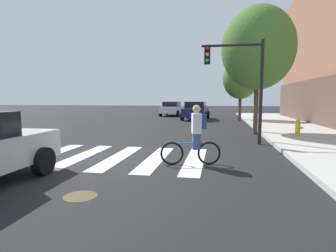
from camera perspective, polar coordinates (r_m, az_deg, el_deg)
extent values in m
plane|color=black|center=(8.90, -11.93, -6.42)|extent=(120.00, 120.00, 0.00)
cube|color=silver|center=(10.65, -29.13, -5.00)|extent=(0.55, 3.66, 0.01)
cube|color=silver|center=(9.93, -23.69, -5.49)|extent=(0.55, 3.66, 0.01)
cube|color=silver|center=(9.31, -17.45, -6.00)|extent=(0.55, 3.66, 0.01)
cube|color=silver|center=(8.81, -10.40, -6.48)|extent=(0.55, 3.66, 0.01)
cube|color=silver|center=(8.46, -2.63, -6.90)|extent=(0.55, 3.66, 0.01)
cube|color=silver|center=(8.28, 5.65, -7.21)|extent=(0.55, 3.66, 0.01)
cylinder|color=#473D1E|center=(5.63, -17.93, -13.84)|extent=(0.64, 0.64, 0.01)
cylinder|color=black|center=(7.35, -24.69, -6.73)|extent=(0.25, 0.68, 0.68)
cube|color=navy|center=(24.19, 5.88, 3.00)|extent=(2.08, 4.66, 0.69)
cube|color=black|center=(24.02, 5.85, 4.46)|extent=(1.75, 2.27, 0.55)
cylinder|color=black|center=(25.79, 4.21, 2.42)|extent=(0.27, 0.69, 0.67)
cylinder|color=black|center=(25.55, 8.44, 2.34)|extent=(0.27, 0.69, 0.67)
cylinder|color=black|center=(22.92, 3.02, 2.00)|extent=(0.27, 0.69, 0.67)
cylinder|color=black|center=(22.65, 7.77, 1.90)|extent=(0.27, 0.69, 0.67)
cube|color=silver|center=(29.30, 0.85, 3.47)|extent=(1.99, 4.47, 0.67)
cube|color=black|center=(29.14, 0.79, 4.63)|extent=(1.68, 2.17, 0.52)
cylinder|color=black|center=(30.88, -0.25, 2.97)|extent=(0.26, 0.66, 0.65)
cylinder|color=black|center=(30.51, 3.11, 2.93)|extent=(0.26, 0.66, 0.65)
cylinder|color=black|center=(28.17, -1.59, 2.69)|extent=(0.26, 0.66, 0.65)
cylinder|color=black|center=(27.75, 2.07, 2.64)|extent=(0.26, 0.66, 0.65)
torus|color=black|center=(7.78, 8.62, -5.66)|extent=(0.66, 0.20, 0.66)
torus|color=black|center=(7.66, 0.84, -5.78)|extent=(0.66, 0.20, 0.66)
cylinder|color=#1972BF|center=(7.65, 4.78, -3.68)|extent=(0.88, 0.24, 0.05)
cylinder|color=#1972BF|center=(7.66, 5.96, -3.15)|extent=(0.04, 0.04, 0.45)
cube|color=#384772|center=(7.65, 5.96, -2.78)|extent=(0.26, 0.32, 0.56)
cube|color=silver|center=(7.60, 5.99, 0.58)|extent=(0.31, 0.40, 0.56)
sphere|color=tan|center=(7.57, 6.03, 3.60)|extent=(0.22, 0.22, 0.22)
cube|color=navy|center=(7.62, 7.34, 0.96)|extent=(0.22, 0.31, 0.40)
cylinder|color=black|center=(11.59, 18.96, 6.65)|extent=(0.14, 0.14, 4.20)
cylinder|color=black|center=(11.66, 13.21, 16.20)|extent=(2.40, 0.10, 0.10)
cube|color=black|center=(11.60, 8.27, 14.59)|extent=(0.24, 0.20, 0.76)
sphere|color=red|center=(11.54, 8.26, 15.86)|extent=(0.14, 0.14, 0.14)
sphere|color=gold|center=(11.50, 8.25, 14.68)|extent=(0.14, 0.14, 0.14)
sphere|color=green|center=(11.46, 8.23, 13.49)|extent=(0.14, 0.14, 0.14)
cylinder|color=gold|center=(13.94, 25.61, -0.49)|extent=(0.22, 0.22, 0.65)
sphere|color=gold|center=(13.91, 25.68, 1.01)|extent=(0.18, 0.18, 0.18)
cylinder|color=gold|center=(13.98, 26.25, -0.36)|extent=(0.12, 0.09, 0.09)
cylinder|color=#4C3823|center=(14.80, 18.00, 4.02)|extent=(0.24, 0.24, 2.95)
ellipsoid|color=#47722D|center=(15.01, 18.36, 15.30)|extent=(3.67, 3.67, 4.22)
cylinder|color=#4C3823|center=(23.31, 14.86, 3.91)|extent=(0.24, 0.24, 2.33)
ellipsoid|color=#47722D|center=(23.35, 15.01, 9.62)|extent=(2.90, 2.90, 3.33)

